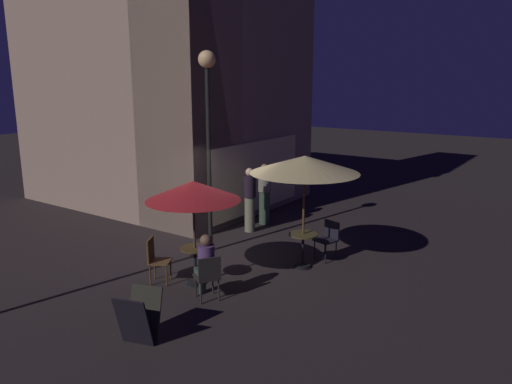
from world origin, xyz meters
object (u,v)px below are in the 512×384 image
patio_umbrella_0 (305,165)px  cafe_table_1 (195,260)px  cafe_chair_2 (208,274)px  cafe_chair_0 (328,236)px  patio_umbrella_1 (193,191)px  patron_standing_2 (265,194)px  menu_sandwich_board (139,317)px  patron_seated_0 (206,262)px  patron_standing_1 (250,199)px  cafe_chair_1 (155,257)px  cafe_table_0 (303,244)px  street_lamp_near_corner (208,103)px

patio_umbrella_0 → cafe_table_1: bearing=146.5°
cafe_table_1 → cafe_chair_2: bearing=-122.3°
patio_umbrella_0 → cafe_chair_0: (0.78, -0.23, -1.77)m
patio_umbrella_1 → patron_standing_2: patio_umbrella_1 is taller
menu_sandwich_board → patron_seated_0: size_ratio=0.66×
patron_seated_0 → patron_standing_2: 5.14m
menu_sandwich_board → cafe_chair_0: 5.13m
patio_umbrella_1 → cafe_chair_2: bearing=-122.3°
cafe_table_1 → patio_umbrella_0: 3.05m
cafe_table_1 → patio_umbrella_0: bearing=-33.5°
patron_standing_1 → patron_seated_0: bearing=-8.5°
patron_standing_2 → cafe_chair_2: bearing=-71.2°
cafe_chair_2 → patron_standing_1: (4.02, 1.90, 0.36)m
cafe_chair_1 → patron_standing_1: patron_standing_1 is taller
patron_standing_2 → patron_standing_1: bearing=-87.8°
cafe_table_0 → patron_standing_2: (2.35, 2.60, 0.35)m
cafe_table_1 → patron_seated_0: (-0.39, -0.61, 0.21)m
menu_sandwich_board → patron_standing_1: (5.79, 1.97, 0.47)m
cafe_chair_2 → patron_seated_0: patron_seated_0 is taller
street_lamp_near_corner → patio_umbrella_0: 2.72m
menu_sandwich_board → patron_standing_1: patron_standing_1 is taller
patron_standing_1 → cafe_chair_0: bearing=42.6°
street_lamp_near_corner → cafe_table_0: (0.32, -2.39, -3.04)m
cafe_table_1 → patron_seated_0: patron_seated_0 is taller
menu_sandwich_board → cafe_chair_0: cafe_chair_0 is taller
street_lamp_near_corner → cafe_chair_2: bearing=-141.0°
cafe_chair_2 → patron_standing_1: size_ratio=0.51×
patio_umbrella_0 → patio_umbrella_1: 2.48m
menu_sandwich_board → cafe_table_1: size_ratio=1.08×
menu_sandwich_board → cafe_chair_1: bearing=22.3°
menu_sandwich_board → patio_umbrella_1: (2.24, 0.81, 1.52)m
patron_seated_0 → patron_standing_1: size_ratio=0.73×
cafe_table_0 → patron_standing_1: (1.50, 2.52, 0.37)m
patio_umbrella_0 → patron_seated_0: patio_umbrella_0 is taller
patron_seated_0 → cafe_table_0: bearing=-74.7°
cafe_chair_2 → cafe_chair_1: bearing=30.3°
patio_umbrella_0 → cafe_table_0: bearing=-90.0°
patio_umbrella_0 → cafe_chair_1: (-2.47, 2.07, -1.76)m
patron_standing_2 → patio_umbrella_0: bearing=-45.5°
patio_umbrella_0 → street_lamp_near_corner: bearing=97.7°
cafe_chair_1 → patron_seated_0: (0.03, -1.33, 0.16)m
cafe_table_1 → patio_umbrella_0: patio_umbrella_0 is taller
cafe_chair_1 → patron_standing_1: 4.00m
patron_standing_2 → patron_seated_0: bearing=-72.2°
patio_umbrella_1 → cafe_chair_1: (-0.42, 0.71, -1.39)m
cafe_chair_0 → patron_standing_2: 3.25m
cafe_chair_0 → patron_standing_2: size_ratio=0.52×
street_lamp_near_corner → patio_umbrella_1: street_lamp_near_corner is taller
patio_umbrella_1 → patron_seated_0: patio_umbrella_1 is taller
cafe_chair_0 → patron_standing_1: 2.86m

